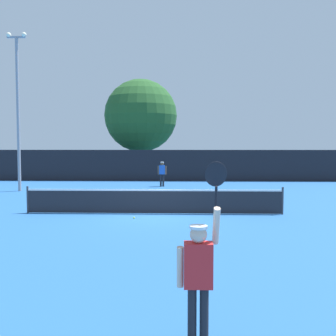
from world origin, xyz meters
name	(u,v)px	position (x,y,z in m)	size (l,w,h in m)	color
ground_plane	(154,214)	(0.00, 0.00, 0.00)	(120.00, 120.00, 0.00)	#235693
tennis_net	(154,201)	(0.00, 0.00, 0.51)	(10.13, 0.08, 1.07)	#232328
perimeter_fence	(166,165)	(0.00, 14.17, 1.18)	(30.67, 0.12, 2.35)	black
player_serving	(199,267)	(1.29, -10.07, 1.08)	(0.67, 0.39, 2.48)	red
player_receiving	(162,171)	(-0.15, 10.20, 0.98)	(0.57, 0.24, 1.61)	blue
tennis_ball	(134,218)	(-0.66, -1.06, 0.03)	(0.07, 0.07, 0.07)	#CCE033
light_pole	(18,103)	(-8.42, 7.35, 5.17)	(1.18, 0.28, 9.20)	gray
large_tree	(141,116)	(-2.39, 18.65, 5.25)	(6.27, 6.27, 8.40)	brown
parked_car_near	(83,166)	(-7.85, 19.95, 0.78)	(1.94, 4.22, 1.69)	white
parked_car_mid	(193,165)	(2.31, 22.21, 0.78)	(2.27, 4.35, 1.69)	black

